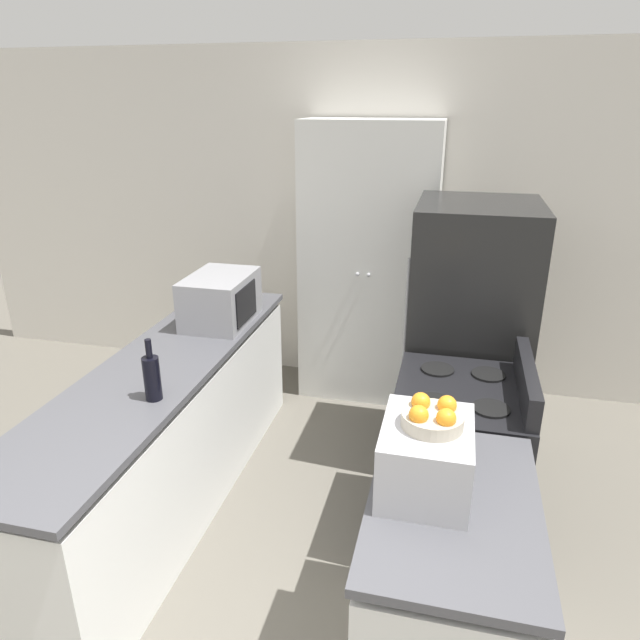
% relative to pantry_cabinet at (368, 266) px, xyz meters
% --- Properties ---
extents(wall_back, '(7.00, 0.06, 2.60)m').
position_rel_pantry_cabinet_xyz_m(wall_back, '(-0.08, 0.28, 0.26)').
color(wall_back, silver).
rests_on(wall_back, ground_plane).
extents(counter_left, '(0.60, 2.51, 0.89)m').
position_rel_pantry_cabinet_xyz_m(counter_left, '(-0.86, -1.63, -0.61)').
color(counter_left, silver).
rests_on(counter_left, ground_plane).
extents(counter_right, '(0.60, 0.95, 0.89)m').
position_rel_pantry_cabinet_xyz_m(counter_right, '(0.70, -2.41, -0.61)').
color(counter_right, silver).
rests_on(counter_right, ground_plane).
extents(pantry_cabinet, '(0.99, 0.49, 2.09)m').
position_rel_pantry_cabinet_xyz_m(pantry_cabinet, '(0.00, 0.00, 0.00)').
color(pantry_cabinet, silver).
rests_on(pantry_cabinet, ground_plane).
extents(stove, '(0.66, 0.74, 1.05)m').
position_rel_pantry_cabinet_xyz_m(stove, '(0.72, -1.54, -0.59)').
color(stove, black).
rests_on(stove, ground_plane).
extents(refrigerator, '(0.73, 0.78, 1.67)m').
position_rel_pantry_cabinet_xyz_m(refrigerator, '(0.75, -0.75, -0.21)').
color(refrigerator, black).
rests_on(refrigerator, ground_plane).
extents(microwave, '(0.37, 0.52, 0.31)m').
position_rel_pantry_cabinet_xyz_m(microwave, '(-0.77, -0.99, 0.00)').
color(microwave, '#939399').
rests_on(microwave, counter_left).
extents(wine_bottle, '(0.08, 0.08, 0.30)m').
position_rel_pantry_cabinet_xyz_m(wine_bottle, '(-0.70, -1.99, -0.03)').
color(wine_bottle, black).
rests_on(wine_bottle, counter_left).
extents(toaster_oven, '(0.32, 0.40, 0.26)m').
position_rel_pantry_cabinet_xyz_m(toaster_oven, '(0.58, -2.36, -0.02)').
color(toaster_oven, '#B2B2B7').
rests_on(toaster_oven, counter_right).
extents(fruit_bowl, '(0.22, 0.22, 0.10)m').
position_rel_pantry_cabinet_xyz_m(fruit_bowl, '(0.60, -2.35, 0.15)').
color(fruit_bowl, '#B2A893').
rests_on(fruit_bowl, toaster_oven).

